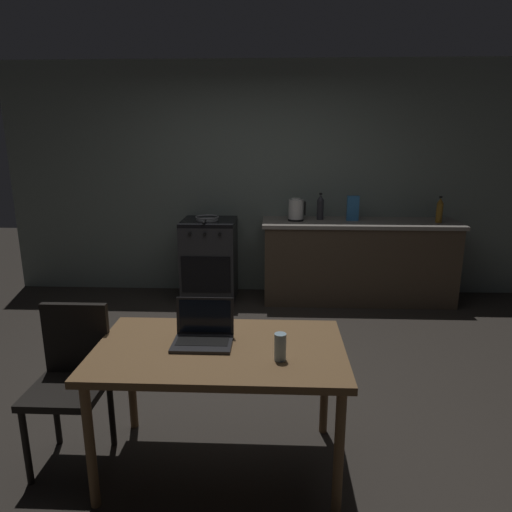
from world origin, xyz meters
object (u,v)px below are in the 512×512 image
Objects in this scene: laptop at (203,334)px; frying_pan at (207,218)px; dining_table at (220,359)px; drinking_glass at (280,347)px; cereal_box at (353,208)px; chair at (72,373)px; stove_oven at (210,259)px; bottle at (440,210)px; electric_kettle at (296,210)px; bottle_b at (320,207)px.

frying_pan reaches higher than laptop.
frying_pan reaches higher than dining_table.
cereal_box reaches higher than drinking_glass.
dining_table is 4.18× the size of laptop.
chair is 1.22m from drinking_glass.
dining_table is 9.45× the size of drinking_glass.
dining_table is at bearing -80.75° from stove_oven.
bottle reaches higher than drinking_glass.
stove_oven is 3.08m from drinking_glass.
stove_oven is 1.14m from electric_kettle.
cereal_box reaches higher than dining_table.
drinking_glass is at bearing -98.81° from bottle_b.
laptop is 1.28× the size of electric_kettle.
dining_table is 2.86m from frying_pan.
dining_table is 4.46× the size of bottle_b.
stove_oven is at bearing 98.81° from chair.
bottle is at bearing -4.33° from cereal_box.
dining_table is at bearing -100.38° from electric_kettle.
laptop is 1.07× the size of bottle_b.
frying_pan is 3.04m from drinking_glass.
electric_kettle is 0.57× the size of frying_pan.
bottle is 1.04× the size of cereal_box.
bottle_b reaches higher than stove_oven.
stove_oven is 3.19× the size of bottle.
frying_pan is at bearing 179.50° from bottle.
bottle reaches higher than chair.
electric_kettle is 2.98m from drinking_glass.
bottle_b is at bearing 74.75° from dining_table.
drinking_glass is at bearing -74.83° from frying_pan.
laptop is (0.37, -2.77, 0.32)m from stove_oven.
chair is at bearing -97.79° from frying_pan.
cereal_box is 0.92× the size of bottle_b.
chair reaches higher than drinking_glass.
dining_table is at bearing -105.25° from bottle_b.
frying_pan is 1.47× the size of bottle_b.
drinking_glass is at bearing -93.79° from electric_kettle.
electric_kettle is at bearing 79.16° from laptop.
chair is 4.03m from bottle.
cereal_box is at bearing 74.54° from drinking_glass.
cereal_box reaches higher than electric_kettle.
dining_table is at bearing -28.19° from laptop.
frying_pan is 3.11× the size of drinking_glass.
stove_oven is 3.67× the size of electric_kettle.
stove_oven is at bearing 99.14° from laptop.
drinking_glass is 0.51× the size of cereal_box.
cereal_box reaches higher than frying_pan.
drinking_glass is 0.47× the size of bottle_b.
bottle is (2.17, 2.73, 0.28)m from laptop.
dining_table is 0.38m from drinking_glass.
bottle is at bearing -1.08° from stove_oven.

